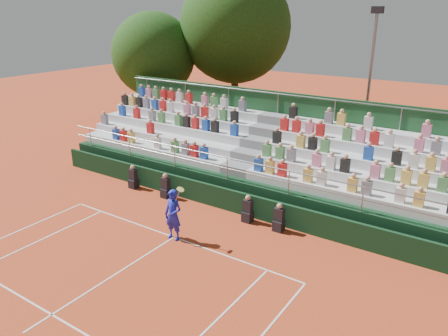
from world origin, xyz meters
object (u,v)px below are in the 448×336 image
Objects in this scene: tree_west at (154,55)px; tree_east at (235,27)px; tennis_player at (173,215)px; floodlight_mast at (370,77)px.

tree_east is (4.48, 3.33, 1.79)m from tree_west.
tree_east reaches higher than tree_west.
tree_west is at bearing 134.14° from tennis_player.
tennis_player is 16.64m from tree_west.
floodlight_mast is at bearing 75.07° from tennis_player.
tree_east reaches higher than tennis_player.
tennis_player is at bearing -45.86° from tree_west.
tree_west is 0.75× the size of tree_east.
tree_west reaches higher than tennis_player.
tennis_player is 13.45m from floodlight_mast.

